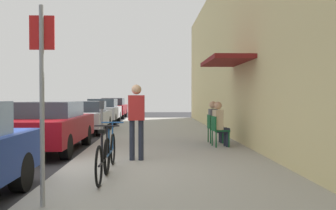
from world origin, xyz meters
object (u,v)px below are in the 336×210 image
(parked_car_3, at_px, (103,111))
(cafe_chair_1, at_px, (213,127))
(parked_car_4, at_px, (113,108))
(cafe_chair_0, at_px, (218,129))
(parking_meter, at_px, (102,121))
(pedestrian_standing, at_px, (136,116))
(street_sign, at_px, (42,89))
(bicycle_0, at_px, (103,159))
(bicycle_1, at_px, (110,151))
(seated_patron_0, at_px, (220,122))
(seated_patron_1, at_px, (215,120))
(parked_car_1, at_px, (49,125))
(parked_car_2, at_px, (86,116))

(parked_car_3, height_order, cafe_chair_1, parked_car_3)
(parked_car_4, height_order, cafe_chair_0, parked_car_4)
(parking_meter, bearing_deg, pedestrian_standing, -59.17)
(parked_car_3, bearing_deg, street_sign, -84.85)
(bicycle_0, bearing_deg, cafe_chair_1, 61.38)
(parking_meter, relative_size, pedestrian_standing, 0.78)
(bicycle_1, xyz_separation_m, seated_patron_0, (2.76, 3.19, 0.34))
(street_sign, distance_m, cafe_chair_0, 6.55)
(bicycle_1, distance_m, pedestrian_standing, 1.30)
(cafe_chair_1, distance_m, seated_patron_1, 0.20)
(parked_car_3, bearing_deg, bicycle_1, -81.67)
(parked_car_1, xyz_separation_m, street_sign, (1.50, -5.65, 0.90))
(parked_car_2, distance_m, cafe_chair_0, 7.39)
(parked_car_2, distance_m, pedestrian_standing, 8.21)
(bicycle_1, bearing_deg, bicycle_0, -90.33)
(cafe_chair_1, bearing_deg, parked_car_2, 135.19)
(parked_car_1, xyz_separation_m, parked_car_2, (0.00, 5.56, -0.02))
(cafe_chair_0, bearing_deg, bicycle_1, -130.27)
(parking_meter, xyz_separation_m, cafe_chair_1, (3.24, 1.34, -0.26))
(seated_patron_1, bearing_deg, pedestrian_standing, -126.96)
(parking_meter, distance_m, street_sign, 5.17)
(bicycle_1, bearing_deg, parked_car_1, 122.67)
(parked_car_3, xyz_separation_m, bicycle_1, (2.09, -14.26, -0.27))
(parked_car_4, bearing_deg, cafe_chair_1, -73.08)
(seated_patron_1, bearing_deg, cafe_chair_1, -177.84)
(cafe_chair_0, xyz_separation_m, seated_patron_1, (0.06, 0.88, 0.19))
(bicycle_1, bearing_deg, pedestrian_standing, 65.25)
(parked_car_1, bearing_deg, cafe_chair_1, 9.58)
(parking_meter, distance_m, cafe_chair_1, 3.51)
(parked_car_3, distance_m, seated_patron_1, 11.29)
(seated_patron_1, bearing_deg, parked_car_3, 115.42)
(seated_patron_1, xyz_separation_m, pedestrian_standing, (-2.29, -3.04, 0.30))
(cafe_chair_0, distance_m, pedestrian_standing, 3.14)
(parked_car_4, distance_m, street_sign, 22.26)
(parked_car_2, xyz_separation_m, bicycle_0, (2.08, -9.71, -0.23))
(street_sign, xyz_separation_m, bicycle_0, (0.58, 1.50, -1.16))
(bicycle_1, distance_m, seated_patron_0, 4.23)
(parking_meter, xyz_separation_m, seated_patron_0, (3.30, 0.47, -0.07))
(parked_car_1, height_order, bicycle_0, parked_car_1)
(parked_car_1, height_order, street_sign, street_sign)
(cafe_chair_1, bearing_deg, street_sign, -116.98)
(parking_meter, bearing_deg, seated_patron_0, 8.18)
(pedestrian_standing, bearing_deg, seated_patron_1, 53.04)
(cafe_chair_0, relative_size, cafe_chair_1, 1.00)
(parked_car_2, height_order, cafe_chair_0, parked_car_2)
(bicycle_1, bearing_deg, parked_car_2, 103.32)
(parked_car_2, height_order, street_sign, street_sign)
(seated_patron_0, xyz_separation_m, pedestrian_standing, (-2.29, -2.17, 0.30))
(bicycle_0, bearing_deg, parked_car_3, 97.82)
(bicycle_0, relative_size, seated_patron_0, 1.33)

